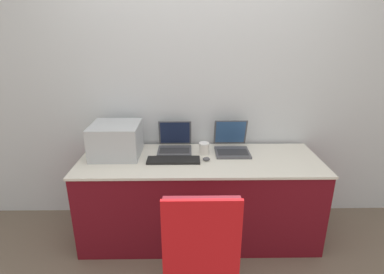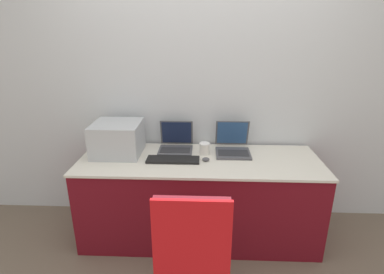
{
  "view_description": "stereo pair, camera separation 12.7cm",
  "coord_description": "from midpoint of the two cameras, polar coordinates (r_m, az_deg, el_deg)",
  "views": [
    {
      "loc": [
        -0.1,
        -1.94,
        1.73
      ],
      "look_at": [
        -0.06,
        0.37,
        0.91
      ],
      "focal_mm": 28.0,
      "sensor_mm": 36.0,
      "label": 1
    },
    {
      "loc": [
        0.03,
        -1.94,
        1.73
      ],
      "look_at": [
        -0.06,
        0.37,
        0.91
      ],
      "focal_mm": 28.0,
      "sensor_mm": 36.0,
      "label": 2
    }
  ],
  "objects": [
    {
      "name": "ground_plane",
      "position": [
        2.6,
        0.14,
        -22.18
      ],
      "size": [
        14.0,
        14.0,
        0.0
      ],
      "primitive_type": "plane",
      "color": "#6B5B4C"
    },
    {
      "name": "wall_back",
      "position": [
        2.71,
        -0.08,
        10.4
      ],
      "size": [
        8.0,
        0.05,
        2.6
      ],
      "color": "silver",
      "rests_on": "ground_plane"
    },
    {
      "name": "table",
      "position": [
        2.65,
        0.04,
        -11.42
      ],
      "size": [
        1.99,
        0.69,
        0.73
      ],
      "color": "maroon",
      "rests_on": "ground_plane"
    },
    {
      "name": "printer",
      "position": [
        2.6,
        -15.65,
        -0.33
      ],
      "size": [
        0.4,
        0.38,
        0.27
      ],
      "color": "#B2B7BC",
      "rests_on": "table"
    },
    {
      "name": "laptop_left",
      "position": [
        2.66,
        -4.67,
        -1.38
      ],
      "size": [
        0.29,
        0.28,
        0.24
      ],
      "color": "#4C4C51",
      "rests_on": "table"
    },
    {
      "name": "laptop_right",
      "position": [
        2.64,
        6.19,
        -1.52
      ],
      "size": [
        0.29,
        0.34,
        0.26
      ],
      "color": "#4C4C51",
      "rests_on": "table"
    },
    {
      "name": "external_keyboard",
      "position": [
        2.44,
        -5.03,
        -4.43
      ],
      "size": [
        0.43,
        0.14,
        0.02
      ],
      "color": "black",
      "rests_on": "table"
    },
    {
      "name": "coffee_cup",
      "position": [
        2.56,
        0.89,
        -2.19
      ],
      "size": [
        0.09,
        0.09,
        0.1
      ],
      "color": "white",
      "rests_on": "table"
    },
    {
      "name": "mouse",
      "position": [
        2.44,
        1.25,
        -4.23
      ],
      "size": [
        0.06,
        0.04,
        0.03
      ],
      "color": "#4C4C51",
      "rests_on": "table"
    },
    {
      "name": "chair",
      "position": [
        1.84,
        -0.43,
        -19.39
      ],
      "size": [
        0.43,
        0.44,
        0.92
      ],
      "color": "maroon",
      "rests_on": "ground_plane"
    }
  ]
}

